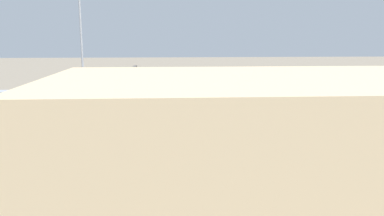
# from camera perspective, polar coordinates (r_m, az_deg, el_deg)

# --- Properties ---
(ground_plane) EXTENTS (400.00, 400.00, 0.00)m
(ground_plane) POSITION_cam_1_polar(r_m,az_deg,el_deg) (70.88, 2.83, -1.89)
(ground_plane) COLOR #756B5B
(track_bed_0) EXTENTS (140.00, 2.80, 0.12)m
(track_bed_0) POSITION_cam_1_polar(r_m,az_deg,el_deg) (85.50, 1.70, 0.34)
(track_bed_0) COLOR #4C443D
(track_bed_0) RESTS_ON ground_plane
(track_bed_1) EXTENTS (140.00, 2.80, 0.12)m
(track_bed_1) POSITION_cam_1_polar(r_m,az_deg,el_deg) (80.61, 2.03, -0.30)
(track_bed_1) COLOR #4C443D
(track_bed_1) RESTS_ON ground_plane
(track_bed_2) EXTENTS (140.00, 2.80, 0.12)m
(track_bed_2) POSITION_cam_1_polar(r_m,az_deg,el_deg) (75.73, 2.40, -1.02)
(track_bed_2) COLOR #4C443D
(track_bed_2) RESTS_ON ground_plane
(track_bed_3) EXTENTS (140.00, 2.80, 0.12)m
(track_bed_3) POSITION_cam_1_polar(r_m,az_deg,el_deg) (70.87, 2.83, -1.84)
(track_bed_3) COLOR #4C443D
(track_bed_3) RESTS_ON ground_plane
(track_bed_4) EXTENTS (140.00, 2.80, 0.12)m
(track_bed_4) POSITION_cam_1_polar(r_m,az_deg,el_deg) (66.03, 3.31, -2.78)
(track_bed_4) COLOR #3D3833
(track_bed_4) RESTS_ON ground_plane
(track_bed_5) EXTENTS (140.00, 2.80, 0.12)m
(track_bed_5) POSITION_cam_1_polar(r_m,az_deg,el_deg) (61.22, 3.88, -3.87)
(track_bed_5) COLOR #4C443D
(track_bed_5) RESTS_ON ground_plane
(track_bed_6) EXTENTS (140.00, 2.80, 0.12)m
(track_bed_6) POSITION_cam_1_polar(r_m,az_deg,el_deg) (56.44, 4.54, -5.14)
(track_bed_6) COLOR #3D3833
(track_bed_6) RESTS_ON ground_plane
(train_on_track_3) EXTENTS (95.60, 3.00, 5.00)m
(train_on_track_3) POSITION_cam_1_polar(r_m,az_deg,el_deg) (70.67, 4.76, 0.22)
(train_on_track_3) COLOR silver
(train_on_track_3) RESTS_ON ground_plane
(train_on_track_5) EXTENTS (71.40, 3.06, 3.80)m
(train_on_track_5) POSITION_cam_1_polar(r_m,az_deg,el_deg) (67.69, 23.56, -1.65)
(train_on_track_5) COLOR silver
(train_on_track_5) RESTS_ON ground_plane
(train_on_track_2) EXTENTS (119.80, 3.06, 5.00)m
(train_on_track_2) POSITION_cam_1_polar(r_m,az_deg,el_deg) (75.57, 4.36, 0.89)
(train_on_track_2) COLOR #A8AAB2
(train_on_track_2) RESTS_ON ground_plane
(train_on_track_0) EXTENTS (10.00, 3.00, 5.00)m
(train_on_track_0) POSITION_cam_1_polar(r_m,az_deg,el_deg) (88.09, 12.17, 1.80)
(train_on_track_0) COLOR gold
(train_on_track_0) RESTS_ON ground_plane
(train_on_track_1) EXTENTS (47.20, 3.06, 3.80)m
(train_on_track_1) POSITION_cam_1_polar(r_m,az_deg,el_deg) (79.87, -3.91, 0.99)
(train_on_track_1) COLOR #B7BABF
(train_on_track_1) RESTS_ON ground_plane
(light_mast_0) EXTENTS (2.80, 0.70, 25.17)m
(light_mast_0) POSITION_cam_1_polar(r_m,az_deg,el_deg) (87.90, -15.95, 10.82)
(light_mast_0) COLOR #9EA0A5
(light_mast_0) RESTS_ON ground_plane
(signal_gantry) EXTENTS (0.70, 35.00, 8.80)m
(signal_gantry) POSITION_cam_1_polar(r_m,az_deg,el_deg) (69.51, -9.36, 4.13)
(signal_gantry) COLOR #4C4742
(signal_gantry) RESTS_ON ground_plane
(maintenance_shed) EXTENTS (44.87, 20.09, 12.13)m
(maintenance_shed) POSITION_cam_1_polar(r_m,az_deg,el_deg) (34.38, 18.48, -5.70)
(maintenance_shed) COLOR tan
(maintenance_shed) RESTS_ON ground_plane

